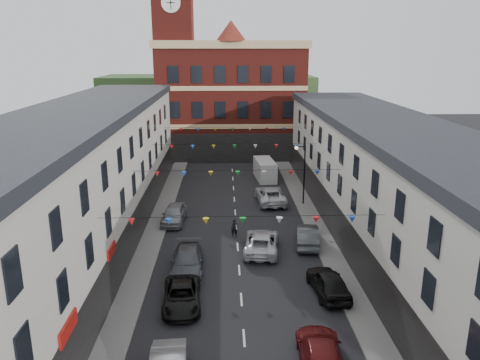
{
  "coord_description": "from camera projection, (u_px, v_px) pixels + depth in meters",
  "views": [
    {
      "loc": [
        -0.95,
        -29.81,
        14.94
      ],
      "look_at": [
        0.31,
        7.66,
        4.41
      ],
      "focal_mm": 35.0,
      "sensor_mm": 36.0,
      "label": 1
    }
  ],
  "objects": [
    {
      "name": "car_right_c",
      "position": [
        321.0,
        354.0,
        22.55
      ],
      "size": [
        2.51,
        5.38,
        1.52
      ],
      "primitive_type": "imported",
      "rotation": [
        0.0,
        0.0,
        3.07
      ],
      "color": "#571112",
      "rests_on": "ground"
    },
    {
      "name": "car_right_e",
      "position": [
        307.0,
        236.0,
        36.77
      ],
      "size": [
        2.3,
        4.95,
        1.57
      ],
      "primitive_type": "imported",
      "rotation": [
        0.0,
        0.0,
        3.0
      ],
      "color": "#45494C",
      "rests_on": "ground"
    },
    {
      "name": "pavement_left",
      "position": [
        145.0,
        258.0,
        34.43
      ],
      "size": [
        1.8,
        64.0,
        0.15
      ],
      "primitive_type": "cube",
      "color": "#605E5B",
      "rests_on": "ground"
    },
    {
      "name": "clock_tower",
      "position": [
        175.0,
        49.0,
        62.15
      ],
      "size": [
        5.6,
        5.6,
        30.0
      ],
      "color": "maroon",
      "rests_on": "ground"
    },
    {
      "name": "moving_car",
      "position": [
        262.0,
        242.0,
        35.62
      ],
      "size": [
        3.18,
        5.71,
        1.51
      ],
      "primitive_type": "imported",
      "rotation": [
        0.0,
        0.0,
        3.01
      ],
      "color": "silver",
      "rests_on": "ground"
    },
    {
      "name": "civic_building",
      "position": [
        231.0,
        98.0,
        67.06
      ],
      "size": [
        20.6,
        13.3,
        18.5
      ],
      "color": "maroon",
      "rests_on": "ground"
    },
    {
      "name": "street_lamp",
      "position": [
        302.0,
        167.0,
        45.38
      ],
      "size": [
        1.1,
        0.36,
        6.0
      ],
      "color": "black",
      "rests_on": "ground"
    },
    {
      "name": "distant_hill",
      "position": [
        209.0,
        102.0,
        90.93
      ],
      "size": [
        40.0,
        14.0,
        10.0
      ],
      "primitive_type": "cube",
      "color": "#294922",
      "rests_on": "ground"
    },
    {
      "name": "terrace_right",
      "position": [
        406.0,
        198.0,
        32.78
      ],
      "size": [
        8.4,
        56.0,
        9.7
      ],
      "color": "beige",
      "rests_on": "ground"
    },
    {
      "name": "car_right_f",
      "position": [
        270.0,
        195.0,
        46.93
      ],
      "size": [
        3.03,
        5.98,
        1.62
      ],
      "primitive_type": "imported",
      "rotation": [
        0.0,
        0.0,
        3.2
      ],
      "color": "silver",
      "rests_on": "ground"
    },
    {
      "name": "terrace_left",
      "position": [
        66.0,
        195.0,
        31.89
      ],
      "size": [
        8.4,
        56.0,
        10.7
      ],
      "color": "beige",
      "rests_on": "ground"
    },
    {
      "name": "pedestrian",
      "position": [
        235.0,
        228.0,
        38.31
      ],
      "size": [
        0.56,
        0.37,
        1.53
      ],
      "primitive_type": "imported",
      "rotation": [
        0.0,
        0.0,
        -0.0
      ],
      "color": "black",
      "rests_on": "ground"
    },
    {
      "name": "car_right_d",
      "position": [
        328.0,
        282.0,
        29.37
      ],
      "size": [
        2.34,
        4.83,
        1.59
      ],
      "primitive_type": "imported",
      "rotation": [
        0.0,
        0.0,
        3.24
      ],
      "color": "black",
      "rests_on": "ground"
    },
    {
      "name": "pavement_right",
      "position": [
        331.0,
        256.0,
        34.88
      ],
      "size": [
        1.8,
        64.0,
        0.15
      ],
      "primitive_type": "cube",
      "color": "#605E5B",
      "rests_on": "ground"
    },
    {
      "name": "white_van",
      "position": [
        265.0,
        170.0,
        55.4
      ],
      "size": [
        2.48,
        5.35,
        2.29
      ],
      "primitive_type": "cube",
      "rotation": [
        0.0,
        0.0,
        0.1
      ],
      "color": "silver",
      "rests_on": "ground"
    },
    {
      "name": "ground",
      "position": [
        239.0,
        270.0,
        32.75
      ],
      "size": [
        160.0,
        160.0,
        0.0
      ],
      "primitive_type": "plane",
      "color": "black",
      "rests_on": "ground"
    },
    {
      "name": "car_left_d",
      "position": [
        187.0,
        261.0,
        32.37
      ],
      "size": [
        2.26,
        5.37,
        1.55
      ],
      "primitive_type": "imported",
      "rotation": [
        0.0,
        0.0,
        0.02
      ],
      "color": "#44474C",
      "rests_on": "ground"
    },
    {
      "name": "car_left_e",
      "position": [
        174.0,
        214.0,
        41.51
      ],
      "size": [
        2.21,
        4.83,
        1.61
      ],
      "primitive_type": "imported",
      "rotation": [
        0.0,
        0.0,
        -0.07
      ],
      "color": "gray",
      "rests_on": "ground"
    },
    {
      "name": "car_left_c",
      "position": [
        182.0,
        296.0,
        28.02
      ],
      "size": [
        2.5,
        4.93,
        1.33
      ],
      "primitive_type": "imported",
      "rotation": [
        0.0,
        0.0,
        0.06
      ],
      "color": "black",
      "rests_on": "ground"
    }
  ]
}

